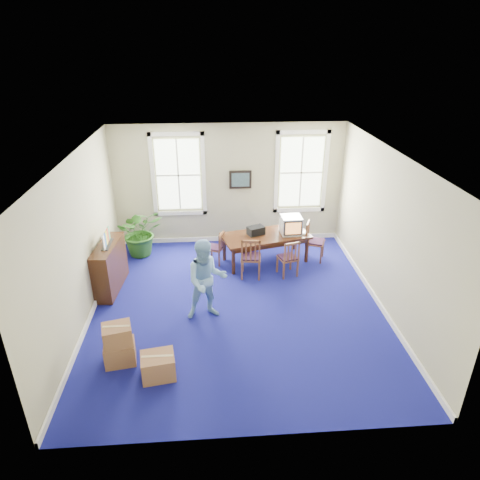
{
  "coord_description": "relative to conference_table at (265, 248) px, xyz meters",
  "views": [
    {
      "loc": [
        -0.49,
        -7.49,
        5.13
      ],
      "look_at": [
        0.1,
        0.6,
        1.25
      ],
      "focal_mm": 32.0,
      "sensor_mm": 36.0,
      "label": 1
    }
  ],
  "objects": [
    {
      "name": "wall_picture",
      "position": [
        -0.53,
        1.24,
        1.39
      ],
      "size": [
        0.58,
        0.06,
        0.48
      ],
      "primitive_type": null,
      "color": "black",
      "rests_on": "ground"
    },
    {
      "name": "potted_plant",
      "position": [
        -3.13,
        0.6,
        0.27
      ],
      "size": [
        1.36,
        1.26,
        1.26
      ],
      "primitive_type": "imported",
      "rotation": [
        0.0,
        0.0,
        0.28
      ],
      "color": "#235617",
      "rests_on": "ground"
    },
    {
      "name": "chair_near_right",
      "position": [
        0.43,
        -0.72,
        0.1
      ],
      "size": [
        0.51,
        0.51,
        0.92
      ],
      "primitive_type": null,
      "rotation": [
        0.0,
        0.0,
        3.43
      ],
      "color": "brown",
      "rests_on": "ground"
    },
    {
      "name": "brochure_rack",
      "position": [
        -3.56,
        -1.05,
        0.89
      ],
      "size": [
        0.26,
        0.78,
        0.34
      ],
      "primitive_type": null,
      "rotation": [
        0.0,
        0.0,
        -0.17
      ],
      "color": "#99999E",
      "rests_on": "credenza"
    },
    {
      "name": "baseboard_right",
      "position": [
        2.14,
        -1.96,
        -0.3
      ],
      "size": [
        0.04,
        6.5,
        0.12
      ],
      "primitive_type": "cube",
      "color": "white",
      "rests_on": "ground"
    },
    {
      "name": "chair_end_left",
      "position": [
        -1.25,
        0.0,
        0.06
      ],
      "size": [
        0.49,
        0.49,
        0.83
      ],
      "primitive_type": null,
      "rotation": [
        0.0,
        0.0,
        -1.97
      ],
      "color": "brown",
      "rests_on": "ground"
    },
    {
      "name": "game_console",
      "position": [
        0.91,
        0.0,
        0.38
      ],
      "size": [
        0.18,
        0.22,
        0.05
      ],
      "primitive_type": "cube",
      "rotation": [
        0.0,
        0.0,
        -0.15
      ],
      "color": "white",
      "rests_on": "conference_table"
    },
    {
      "name": "cardboard_boxes",
      "position": [
        -2.77,
        -3.41,
        0.04
      ],
      "size": [
        1.6,
        1.6,
        0.79
      ],
      "primitive_type": null,
      "rotation": [
        0.0,
        0.0,
        0.18
      ],
      "color": "#9D6842",
      "rests_on": "ground"
    },
    {
      "name": "baseboard_back",
      "position": [
        -0.83,
        1.26,
        -0.3
      ],
      "size": [
        6.0,
        0.04,
        0.12
      ],
      "primitive_type": "cube",
      "color": "white",
      "rests_on": "ground"
    },
    {
      "name": "wall_left",
      "position": [
        -3.83,
        -1.96,
        1.24
      ],
      "size": [
        0.0,
        6.5,
        6.5
      ],
      "primitive_type": "plane",
      "rotation": [
        1.57,
        0.0,
        1.57
      ],
      "color": "tan",
      "rests_on": "ground"
    },
    {
      "name": "crt_tv",
      "position": [
        0.62,
        0.05,
        0.58
      ],
      "size": [
        0.51,
        0.55,
        0.44
      ],
      "primitive_type": null,
      "rotation": [
        0.0,
        0.0,
        0.05
      ],
      "color": "#B7B7BC",
      "rests_on": "conference_table"
    },
    {
      "name": "man",
      "position": [
        -1.45,
        -2.26,
        0.48
      ],
      "size": [
        0.9,
        0.74,
        1.68
      ],
      "primitive_type": "imported",
      "rotation": [
        0.0,
        0.0,
        0.13
      ],
      "color": "#7DAED9",
      "rests_on": "ground"
    },
    {
      "name": "wall_right",
      "position": [
        2.17,
        -1.96,
        1.24
      ],
      "size": [
        0.0,
        6.5,
        6.5
      ],
      "primitive_type": "plane",
      "rotation": [
        1.57,
        0.0,
        -1.57
      ],
      "color": "tan",
      "rests_on": "ground"
    },
    {
      "name": "floor",
      "position": [
        -0.83,
        -1.96,
        -0.36
      ],
      "size": [
        6.5,
        6.5,
        0.0
      ],
      "primitive_type": "plane",
      "color": "navy",
      "rests_on": "ground"
    },
    {
      "name": "window_right",
      "position": [
        1.07,
        1.27,
        1.54
      ],
      "size": [
        1.4,
        0.12,
        2.2
      ],
      "primitive_type": null,
      "color": "white",
      "rests_on": "ground"
    },
    {
      "name": "chair_near_left",
      "position": [
        -0.43,
        -0.72,
        0.15
      ],
      "size": [
        0.52,
        0.52,
        1.02
      ],
      "primitive_type": null,
      "rotation": [
        0.0,
        0.0,
        3.01
      ],
      "color": "brown",
      "rests_on": "ground"
    },
    {
      "name": "equipment_bag",
      "position": [
        -0.24,
        0.05,
        0.46
      ],
      "size": [
        0.47,
        0.4,
        0.2
      ],
      "primitive_type": "cube",
      "rotation": [
        0.0,
        0.0,
        0.43
      ],
      "color": "black",
      "rests_on": "conference_table"
    },
    {
      "name": "conference_table",
      "position": [
        0.0,
        0.0,
        0.0
      ],
      "size": [
        2.29,
        1.45,
        0.72
      ],
      "primitive_type": null,
      "rotation": [
        0.0,
        0.0,
        0.25
      ],
      "color": "#3C1F0F",
      "rests_on": "ground"
    },
    {
      "name": "ceiling",
      "position": [
        -0.83,
        -1.96,
        2.84
      ],
      "size": [
        6.5,
        6.5,
        0.0
      ],
      "primitive_type": "plane",
      "rotation": [
        3.14,
        0.0,
        0.0
      ],
      "color": "white",
      "rests_on": "ground"
    },
    {
      "name": "wall_back",
      "position": [
        -0.83,
        1.29,
        1.24
      ],
      "size": [
        6.5,
        0.0,
        6.5
      ],
      "primitive_type": "plane",
      "rotation": [
        1.57,
        0.0,
        0.0
      ],
      "color": "tan",
      "rests_on": "ground"
    },
    {
      "name": "credenza",
      "position": [
        -3.58,
        -1.05,
        0.18
      ],
      "size": [
        0.51,
        1.4,
        1.08
      ],
      "primitive_type": "cube",
      "rotation": [
        0.0,
        0.0,
        -0.09
      ],
      "color": "#3C1F0F",
      "rests_on": "ground"
    },
    {
      "name": "chair_end_right",
      "position": [
        1.25,
        0.0,
        0.13
      ],
      "size": [
        0.58,
        0.58,
        0.99
      ],
      "primitive_type": null,
      "rotation": [
        0.0,
        0.0,
        1.19
      ],
      "color": "brown",
      "rests_on": "ground"
    },
    {
      "name": "baseboard_left",
      "position": [
        -3.8,
        -1.96,
        -0.3
      ],
      "size": [
        0.04,
        6.5,
        0.12
      ],
      "primitive_type": "cube",
      "color": "white",
      "rests_on": "ground"
    },
    {
      "name": "window_left",
      "position": [
        -2.13,
        1.27,
        1.54
      ],
      "size": [
        1.4,
        0.12,
        2.2
      ],
      "primitive_type": null,
      "color": "white",
      "rests_on": "ground"
    },
    {
      "name": "wall_front",
      "position": [
        -0.83,
        -5.21,
        1.24
      ],
      "size": [
        6.5,
        0.0,
        6.5
      ],
      "primitive_type": "plane",
      "rotation": [
        -1.57,
        0.0,
        0.0
      ],
      "color": "tan",
      "rests_on": "ground"
    }
  ]
}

